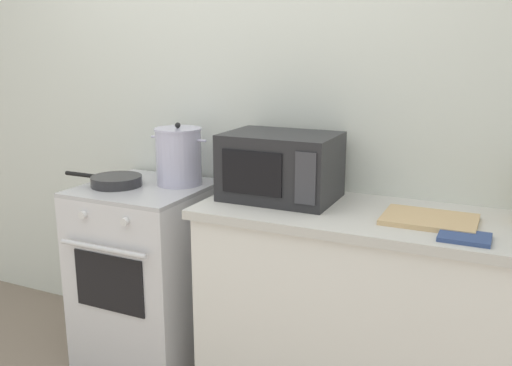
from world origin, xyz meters
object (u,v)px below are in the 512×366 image
Objects in this scene: frying_pan at (115,181)px; cutting_board at (429,219)px; microwave at (281,166)px; oven_mitt at (465,237)px; stock_pot at (179,156)px; stove at (148,272)px.

frying_pan is 1.51m from cutting_board.
microwave is at bearing 173.38° from cutting_board.
frying_pan is at bearing -178.01° from cutting_board.
frying_pan is 1.66m from oven_mitt.
stock_pot is 0.88× the size of cutting_board.
microwave reaches higher than stove.
frying_pan is at bearing -171.17° from microwave.
oven_mitt is (0.82, -0.24, -0.14)m from microwave.
microwave is at bearing 8.83° from frying_pan.
cutting_board reaches higher than stove.
cutting_board is 2.00× the size of oven_mitt.
microwave is at bearing 6.39° from stove.
oven_mitt is at bearing -11.17° from stock_pot.
frying_pan is at bearing -158.88° from stove.
stove is 1.60m from oven_mitt.
stock_pot is at bearing 176.42° from microwave.
oven_mitt is (1.39, -0.27, -0.14)m from stock_pot.
stove is at bearing -140.31° from stock_pot.
stock_pot reaches higher than cutting_board.
microwave is at bearing 163.77° from oven_mitt.
oven_mitt is at bearing -5.95° from stove.
cutting_board is (1.38, 0.00, 0.47)m from stove.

